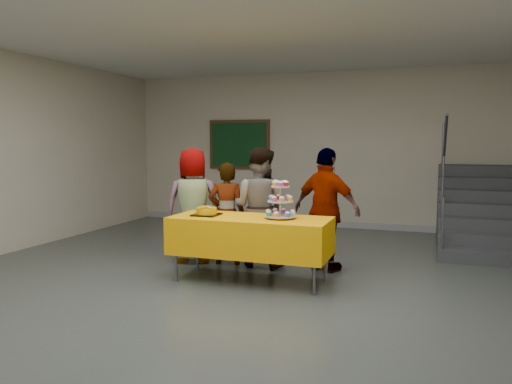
# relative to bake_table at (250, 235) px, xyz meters

# --- Properties ---
(room_shell) EXTENTS (10.00, 10.04, 3.02)m
(room_shell) POSITION_rel_bake_table_xyz_m (0.07, -0.88, 1.57)
(room_shell) COLOR #4C514C
(room_shell) RESTS_ON ground
(bake_table) EXTENTS (1.88, 0.78, 0.77)m
(bake_table) POSITION_rel_bake_table_xyz_m (0.00, 0.00, 0.00)
(bake_table) COLOR #595960
(bake_table) RESTS_ON ground
(cupcake_stand) EXTENTS (0.38, 0.38, 0.44)m
(cupcake_stand) POSITION_rel_bake_table_xyz_m (0.36, 0.02, 0.39)
(cupcake_stand) COLOR silver
(cupcake_stand) RESTS_ON bake_table
(bear_cake) EXTENTS (0.32, 0.36, 0.12)m
(bear_cake) POSITION_rel_bake_table_xyz_m (-0.55, -0.03, 0.27)
(bear_cake) COLOR black
(bear_cake) RESTS_ON bake_table
(schoolchild_a) EXTENTS (0.89, 0.72, 1.58)m
(schoolchild_a) POSITION_rel_bake_table_xyz_m (-1.08, 0.67, 0.23)
(schoolchild_a) COLOR slate
(schoolchild_a) RESTS_ON ground
(schoolchild_b) EXTENTS (0.57, 0.45, 1.38)m
(schoolchild_b) POSITION_rel_bake_table_xyz_m (-0.59, 0.70, 0.14)
(schoolchild_b) COLOR slate
(schoolchild_b) RESTS_ON ground
(schoolchild_c) EXTENTS (0.83, 0.68, 1.58)m
(schoolchild_c) POSITION_rel_bake_table_xyz_m (-0.14, 0.73, 0.24)
(schoolchild_c) COLOR slate
(schoolchild_c) RESTS_ON ground
(schoolchild_d) EXTENTS (1.00, 0.66, 1.58)m
(schoolchild_d) POSITION_rel_bake_table_xyz_m (0.75, 0.77, 0.23)
(schoolchild_d) COLOR slate
(schoolchild_d) RESTS_ON ground
(staircase) EXTENTS (1.30, 2.40, 2.04)m
(staircase) POSITION_rel_bake_table_xyz_m (2.77, 3.23, -0.07)
(staircase) COLOR #424447
(staircase) RESTS_ON ground
(noticeboard) EXTENTS (1.30, 0.05, 1.00)m
(noticeboard) POSITION_rel_bake_table_xyz_m (-1.73, 4.07, 1.04)
(noticeboard) COLOR #472B16
(noticeboard) RESTS_ON ground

